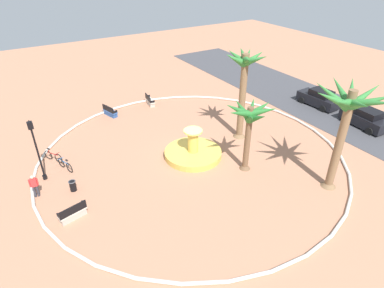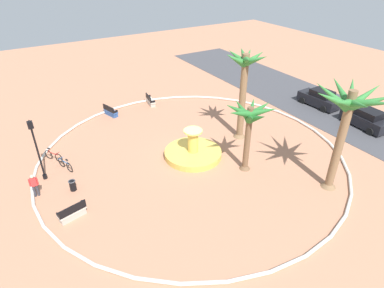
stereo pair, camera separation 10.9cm
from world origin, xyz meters
name	(u,v)px [view 1 (the left image)]	position (x,y,z in m)	size (l,w,h in m)	color
ground_plane	(192,155)	(0.00, 0.00, 0.00)	(80.00, 80.00, 0.00)	tan
plaza_curb	(192,154)	(0.00, 0.00, 0.10)	(22.28, 22.28, 0.20)	silver
street_asphalt	(329,109)	(0.00, 15.54, 0.01)	(48.00, 8.00, 0.03)	#424247
fountain	(193,153)	(0.15, 0.03, 0.31)	(4.23, 4.23, 2.20)	gold
palm_tree_near_fountain	(250,119)	(3.40, 2.31, 3.85)	(3.25, 3.40, 4.97)	brown
palm_tree_by_curb	(348,112)	(7.81, 5.67, 5.31)	(4.56, 4.59, 6.90)	brown
palm_tree_mid_plaza	(244,75)	(-0.42, 4.83, 5.23)	(3.29, 3.28, 7.09)	brown
bench_east	(110,112)	(-9.71, -2.88, 0.35)	(1.68, 0.93, 1.00)	#335BA8
bench_west	(150,101)	(-10.06, 1.31, 0.35)	(1.65, 0.71, 1.00)	beige
bench_north	(73,214)	(2.17, -9.24, 0.35)	(0.85, 1.67, 1.00)	beige
lamppost	(36,146)	(-2.63, -9.92, 2.59)	(0.32, 0.32, 4.42)	black
trash_bin	(73,186)	(-0.39, -8.59, 0.39)	(0.46, 0.46, 0.73)	black
bicycle_red_frame	(53,156)	(-4.61, -8.93, 0.38)	(1.49, 0.97, 0.94)	black
bicycle_by_lamppost	(65,165)	(-3.01, -8.45, 0.38)	(1.64, 0.68, 0.94)	black
person_cyclist_helmet	(34,185)	(-0.98, -10.67, 0.89)	(0.23, 0.53, 1.59)	#33333D
parked_car_leftmost	(319,98)	(-1.26, 15.30, 0.78)	(4.08, 2.07, 1.67)	black
parked_car_second	(365,118)	(3.83, 15.12, 0.78)	(4.10, 2.11, 1.67)	black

